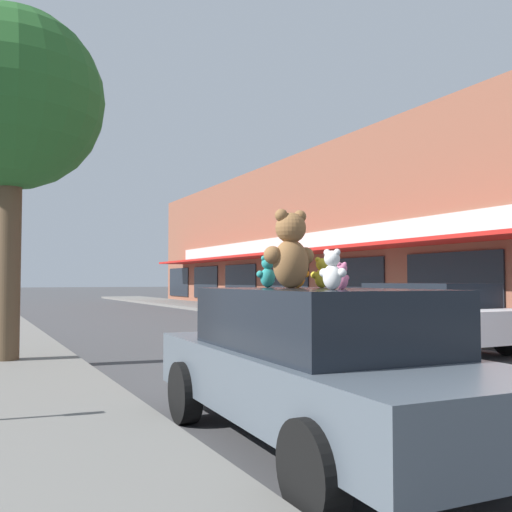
{
  "coord_description": "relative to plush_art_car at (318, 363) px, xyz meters",
  "views": [
    {
      "loc": [
        -5.95,
        -4.7,
        1.51
      ],
      "look_at": [
        -2.61,
        1.94,
        1.83
      ],
      "focal_mm": 40.0,
      "sensor_mm": 36.0,
      "label": 1
    }
  ],
  "objects": [
    {
      "name": "street_tree",
      "position": [
        -2.24,
        6.37,
        3.91
      ],
      "size": [
        3.19,
        3.19,
        6.16
      ],
      "color": "brown",
      "rests_on": "sidewalk_near"
    },
    {
      "name": "plush_art_car",
      "position": [
        0.0,
        0.0,
        0.0
      ],
      "size": [
        2.01,
        4.44,
        1.44
      ],
      "rotation": [
        0.0,
        0.0,
        -0.04
      ],
      "color": "#4C5660",
      "rests_on": "ground_plane"
    },
    {
      "name": "teddy_bear_giant",
      "position": [
        -0.07,
        0.37,
        1.04
      ],
      "size": [
        0.56,
        0.35,
        0.77
      ],
      "rotation": [
        0.0,
        0.0,
        3.2
      ],
      "color": "olive",
      "rests_on": "plush_art_car"
    },
    {
      "name": "teddy_bear_orange",
      "position": [
        0.17,
        0.64,
        0.84
      ],
      "size": [
        0.25,
        0.23,
        0.35
      ],
      "rotation": [
        0.0,
        0.0,
        2.47
      ],
      "color": "orange",
      "rests_on": "plush_art_car"
    },
    {
      "name": "parked_car_far_center",
      "position": [
        6.07,
        5.02,
        0.03
      ],
      "size": [
        1.91,
        4.33,
        1.45
      ],
      "color": "silver",
      "rests_on": "ground_plane"
    },
    {
      "name": "teddy_bear_pink",
      "position": [
        -0.03,
        -0.42,
        0.79
      ],
      "size": [
        0.17,
        0.11,
        0.23
      ],
      "rotation": [
        0.0,
        0.0,
        3.29
      ],
      "color": "pink",
      "rests_on": "plush_art_car"
    },
    {
      "name": "storefront_row",
      "position": [
        18.56,
        16.49,
        2.94
      ],
      "size": [
        17.69,
        41.48,
        7.4
      ],
      "color": "brown",
      "rests_on": "ground_plane"
    },
    {
      "name": "teddy_bear_yellow",
      "position": [
        0.34,
        0.45,
        0.83
      ],
      "size": [
        0.24,
        0.17,
        0.31
      ],
      "rotation": [
        0.0,
        0.0,
        2.83
      ],
      "color": "yellow",
      "rests_on": "plush_art_car"
    },
    {
      "name": "teddy_bear_white",
      "position": [
        -0.23,
        -0.58,
        0.83
      ],
      "size": [
        0.19,
        0.25,
        0.33
      ],
      "rotation": [
        0.0,
        0.0,
        2.03
      ],
      "color": "white",
      "rests_on": "plush_art_car"
    },
    {
      "name": "teddy_bear_teal",
      "position": [
        0.05,
        1.08,
        0.84
      ],
      "size": [
        0.25,
        0.15,
        0.35
      ],
      "rotation": [
        0.0,
        0.0,
        3.14
      ],
      "color": "teal",
      "rests_on": "plush_art_car"
    }
  ]
}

